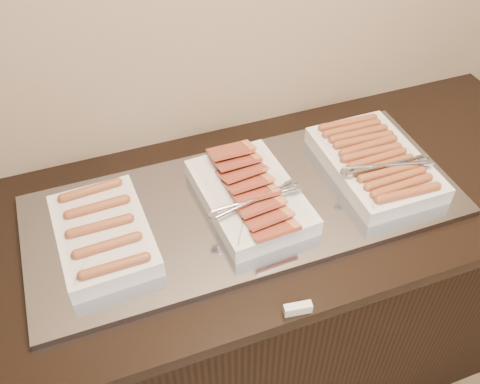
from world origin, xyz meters
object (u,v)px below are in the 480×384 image
Objects in this scene: counter at (249,299)px; dish_right at (375,162)px; dish_left at (103,233)px; dish_center at (250,195)px; warming_tray at (245,206)px.

dish_right is (0.39, -0.00, 0.50)m from counter.
dish_left is 0.40m from dish_center.
dish_right is (0.39, 0.00, 0.00)m from dish_center.
warming_tray is at bearing -2.49° from dish_left.
dish_center is (-0.01, -0.00, 0.50)m from counter.
warming_tray reaches higher than counter.
dish_right is at bearing -0.44° from warming_tray.
counter is at bearing 27.22° from dish_center.
counter is 0.63m from dish_right.
counter is 1.72× the size of warming_tray.
dish_left reaches higher than warming_tray.
counter is 0.64m from dish_left.
dish_left is at bearing 175.72° from dish_center.
dish_center reaches higher than counter.
dish_left is at bearing 179.59° from dish_right.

